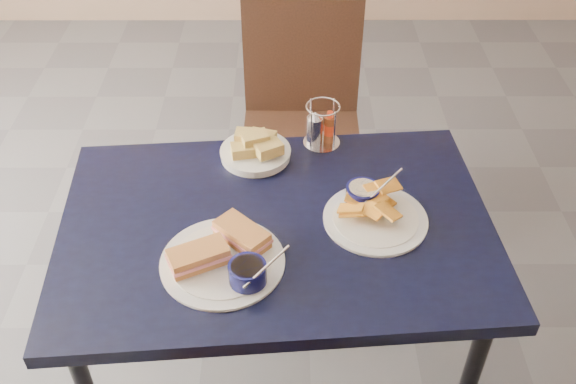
{
  "coord_description": "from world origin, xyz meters",
  "views": [
    {
      "loc": [
        -0.08,
        -1.45,
        1.9
      ],
      "look_at": [
        -0.08,
        -0.2,
        0.82
      ],
      "focal_mm": 40.0,
      "sensor_mm": 36.0,
      "label": 1
    }
  ],
  "objects_px": {
    "plantain_plate": "(371,209)",
    "bread_basket": "(256,149)",
    "sandwich_plate": "(226,256)",
    "chair_far": "(301,109)",
    "dining_table": "(277,242)",
    "condiment_caddy": "(320,128)"
  },
  "relations": [
    {
      "from": "chair_far",
      "to": "plantain_plate",
      "type": "height_order",
      "value": "chair_far"
    },
    {
      "from": "chair_far",
      "to": "dining_table",
      "type": "bearing_deg",
      "value": -95.47
    },
    {
      "from": "chair_far",
      "to": "condiment_caddy",
      "type": "height_order",
      "value": "chair_far"
    },
    {
      "from": "chair_far",
      "to": "sandwich_plate",
      "type": "xyz_separation_m",
      "value": [
        -0.2,
        -1.0,
        0.24
      ]
    },
    {
      "from": "plantain_plate",
      "to": "bread_basket",
      "type": "xyz_separation_m",
      "value": [
        -0.31,
        0.25,
        0.01
      ]
    },
    {
      "from": "dining_table",
      "to": "condiment_caddy",
      "type": "distance_m",
      "value": 0.39
    },
    {
      "from": "plantain_plate",
      "to": "condiment_caddy",
      "type": "xyz_separation_m",
      "value": [
        -0.12,
        0.32,
        0.04
      ]
    },
    {
      "from": "sandwich_plate",
      "to": "bread_basket",
      "type": "bearing_deg",
      "value": 82.5
    },
    {
      "from": "dining_table",
      "to": "sandwich_plate",
      "type": "distance_m",
      "value": 0.21
    },
    {
      "from": "dining_table",
      "to": "sandwich_plate",
      "type": "height_order",
      "value": "sandwich_plate"
    },
    {
      "from": "chair_far",
      "to": "plantain_plate",
      "type": "bearing_deg",
      "value": -78.76
    },
    {
      "from": "dining_table",
      "to": "chair_far",
      "type": "bearing_deg",
      "value": 84.53
    },
    {
      "from": "plantain_plate",
      "to": "bread_basket",
      "type": "height_order",
      "value": "plantain_plate"
    },
    {
      "from": "sandwich_plate",
      "to": "plantain_plate",
      "type": "height_order",
      "value": "same"
    },
    {
      "from": "dining_table",
      "to": "condiment_caddy",
      "type": "bearing_deg",
      "value": 69.99
    },
    {
      "from": "sandwich_plate",
      "to": "condiment_caddy",
      "type": "distance_m",
      "value": 0.55
    },
    {
      "from": "bread_basket",
      "to": "plantain_plate",
      "type": "bearing_deg",
      "value": -38.96
    },
    {
      "from": "dining_table",
      "to": "plantain_plate",
      "type": "distance_m",
      "value": 0.26
    },
    {
      "from": "bread_basket",
      "to": "condiment_caddy",
      "type": "distance_m",
      "value": 0.2
    },
    {
      "from": "chair_far",
      "to": "bread_basket",
      "type": "bearing_deg",
      "value": -104.22
    },
    {
      "from": "plantain_plate",
      "to": "bread_basket",
      "type": "bearing_deg",
      "value": 141.04
    },
    {
      "from": "dining_table",
      "to": "bread_basket",
      "type": "relative_size",
      "value": 5.8
    }
  ]
}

